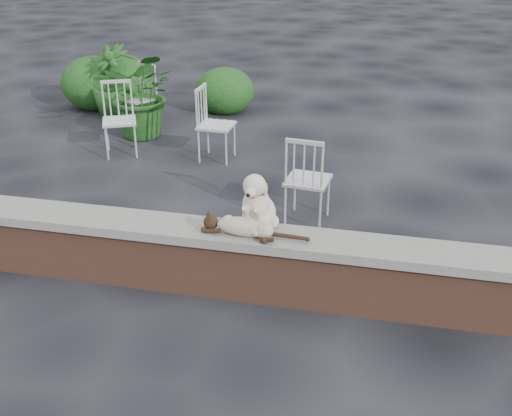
% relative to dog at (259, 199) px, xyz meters
% --- Properties ---
extents(ground, '(60.00, 60.00, 0.00)m').
position_rel_dog_xyz_m(ground, '(-0.72, -0.09, -0.84)').
color(ground, black).
rests_on(ground, ground).
extents(brick_wall, '(6.00, 0.30, 0.50)m').
position_rel_dog_xyz_m(brick_wall, '(-0.72, -0.09, -0.59)').
color(brick_wall, brown).
rests_on(brick_wall, ground).
extents(capstone, '(6.20, 0.40, 0.08)m').
position_rel_dog_xyz_m(capstone, '(-0.72, -0.09, -0.30)').
color(capstone, slate).
rests_on(capstone, brick_wall).
extents(dog, '(0.40, 0.49, 0.52)m').
position_rel_dog_xyz_m(dog, '(0.00, 0.00, 0.00)').
color(dog, beige).
rests_on(dog, capstone).
extents(cat, '(1.05, 0.38, 0.17)m').
position_rel_dog_xyz_m(cat, '(-0.08, -0.15, -0.17)').
color(cat, tan).
rests_on(cat, capstone).
extents(chair_a, '(0.74, 0.74, 0.94)m').
position_rel_dog_xyz_m(chair_a, '(-2.43, 2.71, -0.37)').
color(chair_a, silver).
rests_on(chair_a, ground).
extents(chair_c, '(0.62, 0.62, 0.94)m').
position_rel_dog_xyz_m(chair_c, '(0.21, 1.34, -0.37)').
color(chair_c, silver).
rests_on(chair_c, ground).
extents(chair_e, '(0.58, 0.58, 0.94)m').
position_rel_dog_xyz_m(chair_e, '(-1.16, 2.80, -0.37)').
color(chair_e, silver).
rests_on(chair_e, ground).
extents(chair_b, '(0.77, 0.77, 0.94)m').
position_rel_dog_xyz_m(chair_b, '(-2.57, 3.70, -0.37)').
color(chair_b, silver).
rests_on(chair_b, ground).
extents(potted_plant_a, '(1.20, 1.06, 1.25)m').
position_rel_dog_xyz_m(potted_plant_a, '(-2.39, 3.45, -0.21)').
color(potted_plant_a, '#124016').
rests_on(potted_plant_a, ground).
extents(potted_plant_b, '(0.78, 0.78, 1.10)m').
position_rel_dog_xyz_m(potted_plant_b, '(-3.21, 4.21, -0.29)').
color(potted_plant_b, '#124016').
rests_on(potted_plant_b, ground).
extents(shrubbery, '(3.11, 1.14, 0.91)m').
position_rel_dog_xyz_m(shrubbery, '(-3.06, 4.67, -0.45)').
color(shrubbery, '#124016').
rests_on(shrubbery, ground).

